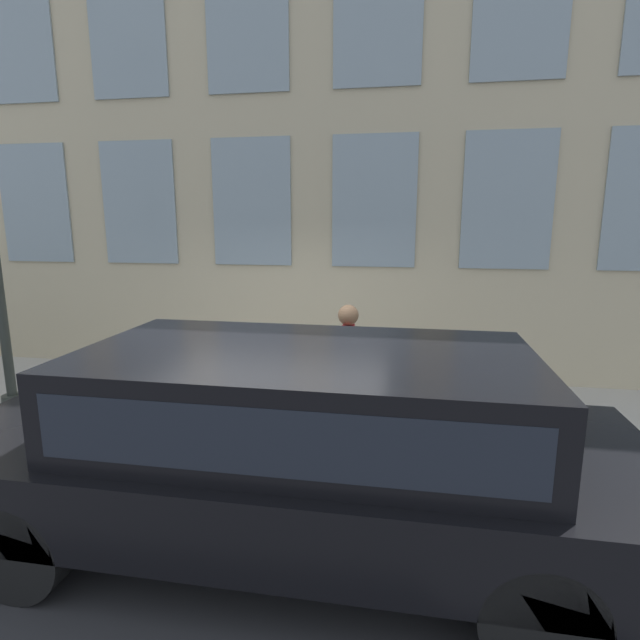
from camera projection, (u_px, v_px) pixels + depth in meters
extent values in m
plane|color=#2D2D30|center=(265.00, 460.00, 5.36)|extent=(80.00, 80.00, 0.00)
cube|color=#B2ADA3|center=(293.00, 408.00, 6.64)|extent=(2.68, 60.00, 0.16)
cube|color=#C6B793|center=(313.00, 120.00, 7.31)|extent=(0.30, 40.00, 7.94)
cube|color=#8C9EA8|center=(508.00, 201.00, 6.90)|extent=(0.03, 1.22, 1.88)
cube|color=#8C9EA8|center=(374.00, 202.00, 7.22)|extent=(0.03, 1.22, 1.88)
cube|color=#8C9EA8|center=(252.00, 202.00, 7.53)|extent=(0.03, 1.22, 1.88)
cube|color=#8C9EA8|center=(139.00, 203.00, 7.85)|extent=(0.03, 1.22, 1.88)
cube|color=#8C9EA8|center=(35.00, 204.00, 8.17)|extent=(0.03, 1.22, 1.88)
cube|color=#8C9EA8|center=(522.00, 2.00, 6.41)|extent=(0.03, 1.22, 1.88)
cube|color=#8C9EA8|center=(378.00, 12.00, 6.73)|extent=(0.03, 1.22, 1.88)
cube|color=#8C9EA8|center=(247.00, 22.00, 7.04)|extent=(0.03, 1.22, 1.88)
cube|color=#8C9EA8|center=(127.00, 30.00, 7.36)|extent=(0.03, 1.22, 1.88)
cube|color=#8C9EA8|center=(17.00, 38.00, 7.68)|extent=(0.03, 1.22, 1.88)
cylinder|color=#2D7260|center=(292.00, 431.00, 5.69)|extent=(0.36, 0.36, 0.04)
cylinder|color=#2D7260|center=(292.00, 405.00, 5.62)|extent=(0.27, 0.27, 0.67)
sphere|color=#2C5D50|center=(292.00, 376.00, 5.56)|extent=(0.28, 0.28, 0.28)
cylinder|color=black|center=(292.00, 369.00, 5.54)|extent=(0.09, 0.09, 0.11)
cylinder|color=#2D7260|center=(308.00, 399.00, 5.58)|extent=(0.09, 0.10, 0.09)
cylinder|color=#2D7260|center=(276.00, 397.00, 5.64)|extent=(0.09, 0.10, 0.09)
cylinder|color=#726651|center=(347.00, 401.00, 5.69)|extent=(0.10, 0.10, 0.70)
cylinder|color=#726651|center=(348.00, 397.00, 5.83)|extent=(0.10, 0.10, 0.70)
cube|color=red|center=(348.00, 348.00, 5.64)|extent=(0.19, 0.13, 0.52)
cylinder|color=red|center=(346.00, 350.00, 5.51)|extent=(0.08, 0.08, 0.50)
cylinder|color=red|center=(349.00, 344.00, 5.77)|extent=(0.08, 0.08, 0.50)
sphere|color=#8C6647|center=(348.00, 315.00, 5.57)|extent=(0.23, 0.23, 0.23)
cylinder|color=black|center=(20.00, 548.00, 3.38)|extent=(0.24, 0.71, 0.71)
cylinder|color=black|center=(152.00, 437.00, 5.10)|extent=(0.24, 0.71, 0.71)
cylinder|color=black|center=(540.00, 615.00, 2.81)|extent=(0.24, 0.71, 0.71)
cylinder|color=black|center=(490.00, 464.00, 4.53)|extent=(0.24, 0.71, 0.71)
cube|color=black|center=(289.00, 467.00, 3.90)|extent=(2.03, 5.36, 0.58)
cube|color=black|center=(306.00, 392.00, 3.75)|extent=(1.79, 3.32, 0.66)
cube|color=#1E232D|center=(306.00, 392.00, 3.75)|extent=(1.80, 3.06, 0.42)
cylinder|color=#2D332D|center=(13.00, 399.00, 6.58)|extent=(0.26, 0.26, 0.12)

